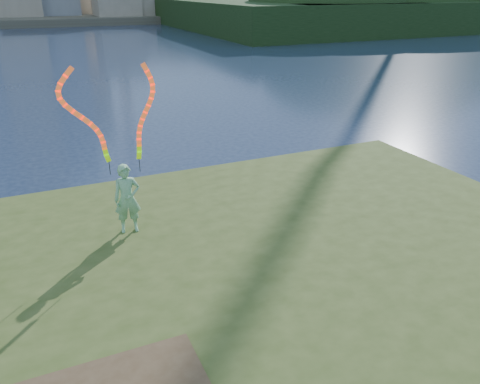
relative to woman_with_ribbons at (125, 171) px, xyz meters
name	(u,v)px	position (x,y,z in m)	size (l,w,h in m)	color
ground	(190,305)	(0.65, -2.13, -2.22)	(320.00, 320.00, 0.00)	#17233B
grassy_knoll	(236,371)	(0.65, -4.43, -1.88)	(20.00, 18.00, 0.80)	#384719
far_shore	(30,17)	(0.65, 92.87, -1.62)	(320.00, 40.00, 1.20)	#484335
wooded_hill	(405,22)	(60.22, 57.83, -2.06)	(78.00, 50.00, 63.00)	black
woman_with_ribbons	(125,171)	(0.00, 0.00, 0.00)	(2.01, 0.47, 3.96)	#1B7926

